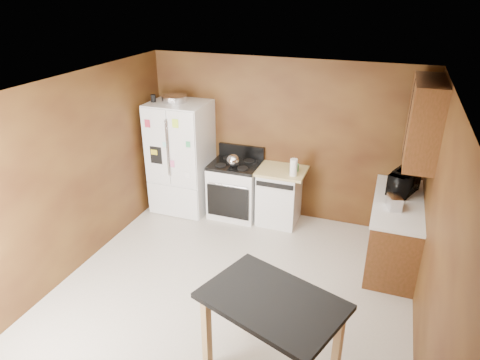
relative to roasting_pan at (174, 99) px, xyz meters
The scene contains 18 objects.
floor 3.10m from the roasting_pan, 49.37° to the right, with size 4.50×4.50×0.00m, color beige.
ceiling 2.57m from the roasting_pan, 49.37° to the right, with size 4.50×4.50×0.00m, color white.
wall_back 1.76m from the roasting_pan, 12.63° to the left, with size 4.20×4.20×0.00m, color brown.
wall_front 4.48m from the roasting_pan, 68.62° to the right, with size 4.20×4.20×0.00m, color brown.
wall_left 2.04m from the roasting_pan, 104.29° to the right, with size 4.50×4.50×0.00m, color brown.
wall_right 4.21m from the roasting_pan, 26.90° to the right, with size 4.50×4.50×0.00m, color brown.
roasting_pan is the anchor object (origin of this frame).
pen_cup 0.32m from the roasting_pan, 158.50° to the right, with size 0.08×0.08×0.11m, color black.
kettle 1.31m from the roasting_pan, ahead, with size 0.20×0.20×0.20m, color silver.
paper_towel 2.11m from the roasting_pan, ahead, with size 0.11×0.11×0.26m, color white.
green_canister 2.13m from the roasting_pan, ahead, with size 0.10×0.10×0.11m, color #44B16A.
toaster 3.52m from the roasting_pan, 11.21° to the right, with size 0.14×0.23×0.17m, color silver.
microwave 3.55m from the roasting_pan, ahead, with size 0.50×0.34×0.28m, color black.
refrigerator 0.95m from the roasting_pan, 18.42° to the right, with size 0.90×0.80×1.80m.
gas_range 1.70m from the roasting_pan, ahead, with size 0.76×0.68×1.10m.
dishwasher 2.20m from the roasting_pan, ahead, with size 0.78×0.63×0.89m.
right_cabinets 3.61m from the roasting_pan, ahead, with size 0.63×1.58×2.45m.
island 3.86m from the roasting_pan, 49.67° to the right, with size 1.43×1.19×0.91m.
Camera 1 is at (1.53, -3.85, 3.45)m, focal length 32.00 mm.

